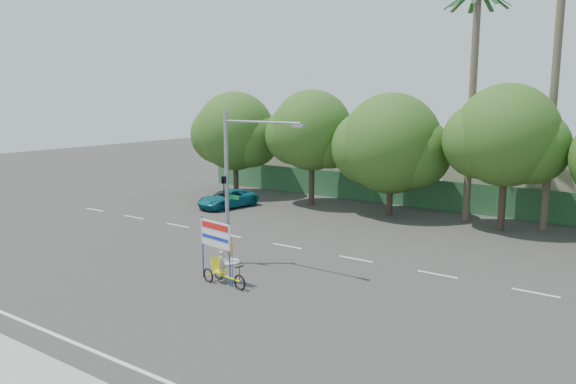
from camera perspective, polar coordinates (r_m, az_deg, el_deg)
The scene contains 14 objects.
ground at distance 21.91m, azimuth -8.13°, elevation -10.78°, with size 120.00×120.00×0.00m, color #33302D.
sidewalk_near at distance 17.71m, azimuth -25.81°, elevation -16.69°, with size 50.00×2.40×0.12m, color gray.
fence at distance 39.55m, azimuth 13.74°, elevation -0.18°, with size 38.00×0.08×2.00m, color #336B3D.
building_left at distance 47.78m, azimuth 4.62°, elevation 2.97°, with size 12.00×8.00×4.00m, color beige.
building_right at distance 41.68m, azimuth 26.39°, elevation 0.69°, with size 14.00×8.00×3.60m, color beige.
tree_far_left at distance 43.40m, azimuth -5.43°, elevation 5.93°, with size 7.14×6.00×7.96m.
tree_left at distance 39.18m, azimuth 2.39°, elevation 5.98°, with size 6.66×5.60×8.07m.
tree_center at distance 36.32m, azimuth 10.36°, elevation 4.59°, with size 7.62×6.40×7.85m.
tree_right at distance 33.91m, azimuth 21.22°, elevation 5.04°, with size 6.90×5.80×8.36m.
palm_tall at distance 34.96m, azimuth 25.73°, elevation 13.45°, with size 3.73×3.79×17.45m.
palm_short at distance 35.95m, azimuth 18.34°, elevation 11.23°, with size 3.73×3.79×14.45m.
traffic_signal at distance 25.39m, azimuth -5.72°, elevation -1.02°, with size 4.72×1.10×7.00m.
trike_billboard at distance 23.38m, azimuth -6.92°, elevation -6.63°, with size 2.72×0.83×2.69m.
pickup_truck at distance 38.94m, azimuth -6.19°, elevation -0.69°, with size 2.03×4.41×1.23m, color #106274.
Camera 1 is at (14.23, -14.79, 7.67)m, focal length 35.00 mm.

